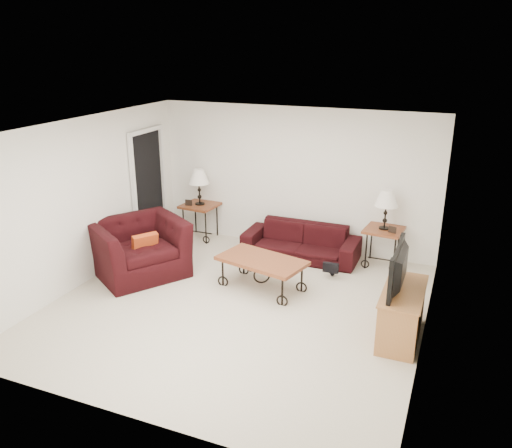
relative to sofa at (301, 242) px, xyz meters
The scene contains 20 objects.
ground 2.06m from the sofa, 98.14° to the right, with size 5.00×5.00×0.00m, color beige.
wall_back 1.11m from the sofa, 121.05° to the left, with size 5.00×0.02×2.50m, color white.
wall_front 4.63m from the sofa, 93.66° to the right, with size 5.00×0.02×2.50m, color white.
wall_left 3.58m from the sofa, 144.09° to the right, with size 0.02×5.00×2.50m, color white.
wall_right 3.15m from the sofa, 42.42° to the right, with size 0.02×5.00×2.50m, color white.
ceiling 3.01m from the sofa, 98.14° to the right, with size 5.00×5.00×0.00m, color white.
doorway 2.88m from the sofa, behind, with size 0.08×0.94×2.04m, color black.
sofa is the anchor object (origin of this frame).
side_table_left 2.04m from the sofa, behind, with size 0.61×0.61×0.67m, color brown.
side_table_right 1.36m from the sofa, ahead, with size 0.59×0.59×0.65m, color brown.
lamp_left 2.16m from the sofa, behind, with size 0.38×0.38×0.67m, color black, non-canonical shape.
lamp_right 1.52m from the sofa, ahead, with size 0.37×0.37×0.65m, color black, non-canonical shape.
photo_frame_left 2.22m from the sofa, behind, with size 0.13×0.02×0.11m, color black.
photo_frame_right 1.56m from the sofa, ahead, with size 0.13×0.02×0.11m, color black.
coffee_table 1.38m from the sofa, 97.29° to the right, with size 1.28×0.69×0.48m, color brown.
armchair 2.71m from the sofa, 143.20° to the right, with size 1.36×1.19×0.88m, color black.
throw_pillow 2.63m from the sofa, 140.36° to the right, with size 0.40×0.11×0.40m, color #CB431A.
tv_stand 2.77m from the sofa, 45.58° to the right, with size 0.46×1.10×0.66m, color #A7703E.
television 2.84m from the sofa, 45.88° to the right, with size 0.98×0.13×0.57m, color black.
backpack 0.89m from the sofa, 37.48° to the right, with size 0.37×0.28×0.48m, color black.
Camera 1 is at (2.72, -5.95, 3.54)m, focal length 36.53 mm.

